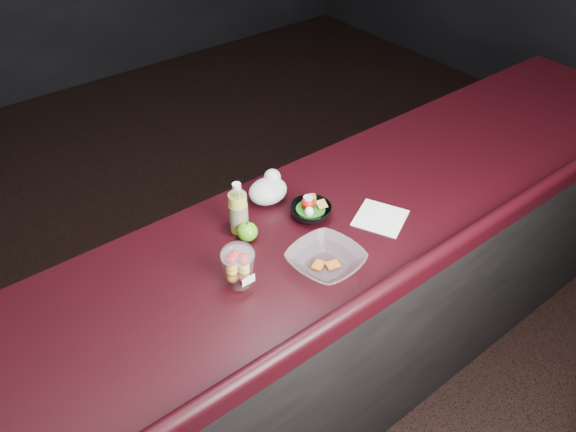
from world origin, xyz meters
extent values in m
cube|color=black|center=(0.00, 0.30, 0.49)|extent=(4.00, 0.65, 0.98)
cube|color=black|center=(0.00, 0.30, 1.00)|extent=(4.06, 0.71, 0.04)
cylinder|color=yellow|center=(-0.03, 0.44, 1.09)|extent=(0.06, 0.06, 0.15)
cylinder|color=white|center=(-0.03, 0.44, 1.09)|extent=(0.06, 0.06, 0.15)
cone|color=white|center=(-0.03, 0.44, 1.18)|extent=(0.06, 0.06, 0.03)
cylinder|color=white|center=(-0.03, 0.44, 1.20)|extent=(0.03, 0.03, 0.02)
cylinder|color=#072D99|center=(-0.03, 0.44, 1.09)|extent=(0.06, 0.06, 0.07)
ellipsoid|color=white|center=(-0.17, 0.24, 1.14)|extent=(0.10, 0.10, 0.06)
ellipsoid|color=#308F10|center=(-0.03, 0.39, 1.05)|extent=(0.07, 0.07, 0.06)
cylinder|color=black|center=(-0.03, 0.39, 1.09)|extent=(0.01, 0.01, 0.01)
ellipsoid|color=silver|center=(0.14, 0.51, 1.06)|extent=(0.14, 0.12, 0.08)
sphere|color=silver|center=(0.18, 0.53, 1.10)|extent=(0.06, 0.06, 0.06)
imported|color=black|center=(0.20, 0.35, 1.04)|extent=(0.18, 0.18, 0.04)
cylinder|color=#0F470C|center=(0.20, 0.35, 1.05)|extent=(0.10, 0.10, 0.01)
ellipsoid|color=#A10F06|center=(0.20, 0.36, 1.07)|extent=(0.05, 0.05, 0.04)
cylinder|color=beige|center=(0.20, 0.36, 1.09)|extent=(0.03, 0.03, 0.01)
ellipsoid|color=white|center=(0.18, 0.33, 1.07)|extent=(0.03, 0.03, 0.04)
imported|color=silver|center=(0.08, 0.13, 1.05)|extent=(0.25, 0.25, 0.05)
cube|color=#990F0C|center=(0.06, 0.14, 1.03)|extent=(0.05, 0.05, 0.01)
cube|color=#990F0C|center=(0.09, 0.12, 1.03)|extent=(0.05, 0.04, 0.01)
cube|color=white|center=(0.38, 0.20, 1.02)|extent=(0.21, 0.21, 0.00)
camera|label=1|loc=(-0.78, -0.78, 2.24)|focal=35.00mm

